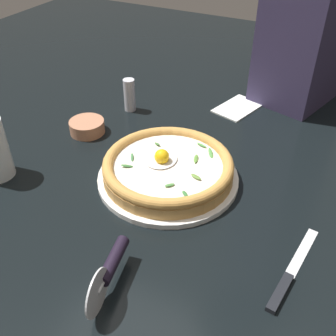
% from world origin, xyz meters
% --- Properties ---
extents(ground_plane, '(2.40, 2.40, 0.03)m').
position_xyz_m(ground_plane, '(0.00, 0.00, -0.01)').
color(ground_plane, black).
rests_on(ground_plane, ground).
extents(pizza_plate, '(0.31, 0.31, 0.01)m').
position_xyz_m(pizza_plate, '(-0.00, -0.02, 0.01)').
color(pizza_plate, white).
rests_on(pizza_plate, ground).
extents(pizza, '(0.28, 0.28, 0.06)m').
position_xyz_m(pizza, '(-0.00, -0.02, 0.03)').
color(pizza, tan).
rests_on(pizza, pizza_plate).
extents(side_bowl, '(0.09, 0.09, 0.03)m').
position_xyz_m(side_bowl, '(0.08, 0.26, 0.02)').
color(side_bowl, '#B37656').
rests_on(side_bowl, ground).
extents(pizza_cutter, '(0.15, 0.04, 0.08)m').
position_xyz_m(pizza_cutter, '(-0.29, -0.06, 0.04)').
color(pizza_cutter, silver).
rests_on(pizza_cutter, ground).
extents(table_knife, '(0.21, 0.04, 0.01)m').
position_xyz_m(table_knife, '(-0.15, -0.32, 0.00)').
color(table_knife, silver).
rests_on(table_knife, ground).
extents(folded_napkin, '(0.16, 0.13, 0.01)m').
position_xyz_m(folded_napkin, '(0.38, -0.05, 0.00)').
color(folded_napkin, white).
rests_on(folded_napkin, ground).
extents(pepper_shaker, '(0.03, 0.03, 0.09)m').
position_xyz_m(pepper_shaker, '(0.24, 0.22, 0.05)').
color(pepper_shaker, silver).
rests_on(pepper_shaker, ground).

